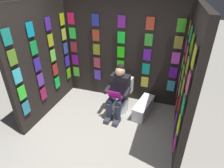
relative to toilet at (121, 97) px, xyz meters
name	(u,v)px	position (x,y,z in m)	size (l,w,h in m)	color
ground_plane	(89,153)	(0.17, 1.47, -0.33)	(30.00, 30.00, 0.00)	#9E998E
display_wall_back	(122,52)	(0.17, -0.56, 0.88)	(2.91, 0.14, 2.41)	black
display_wall_left	(188,81)	(-1.28, 0.48, 0.88)	(0.14, 1.98, 2.41)	black
display_wall_right	(43,61)	(1.63, 0.48, 0.88)	(0.14, 1.98, 2.41)	black
toilet	(121,97)	(0.00, 0.00, 0.00)	(0.42, 0.57, 0.77)	white
person_reading	(118,92)	(0.02, 0.23, 0.27)	(0.55, 0.71, 1.19)	black
comic_longbox_near	(143,108)	(-0.53, 0.03, -0.17)	(0.40, 0.82, 0.32)	silver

